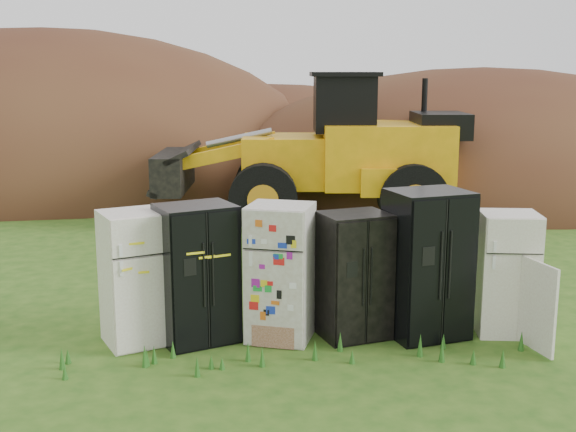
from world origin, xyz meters
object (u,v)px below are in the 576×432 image
fridge_black_right (427,264)px  fridge_open_door (506,273)px  fridge_dark_mid (354,275)px  wheel_loader (306,148)px  fridge_sticker (280,272)px  fridge_black_side (197,274)px  fridge_leftmost (134,278)px

fridge_black_right → fridge_open_door: (1.07, 0.01, -0.15)m
fridge_dark_mid → wheel_loader: 7.40m
fridge_sticker → fridge_open_door: bearing=17.6°
fridge_black_side → fridge_open_door: size_ratio=1.10×
fridge_dark_mid → fridge_black_right: size_ratio=0.85×
fridge_leftmost → fridge_open_door: fridge_leftmost is taller
fridge_dark_mid → fridge_black_right: fridge_black_right is taller
fridge_dark_mid → fridge_open_door: (2.02, -0.02, -0.01)m
fridge_sticker → fridge_open_door: 2.98m
fridge_dark_mid → wheel_loader: wheel_loader is taller
fridge_dark_mid → fridge_open_door: 2.02m
fridge_black_side → fridge_leftmost: bearing=157.1°
fridge_sticker → wheel_loader: wheel_loader is taller
fridge_dark_mid → fridge_black_right: 0.96m
fridge_dark_mid → fridge_open_door: size_ratio=1.02×
fridge_leftmost → fridge_open_door: (4.82, -0.02, -0.04)m
fridge_open_door → fridge_leftmost: bearing=-172.5°
fridge_black_side → fridge_open_door: bearing=-23.7°
fridge_open_door → fridge_black_side: bearing=-172.6°
fridge_leftmost → wheel_loader: 7.96m
fridge_open_door → fridge_black_right: bearing=-171.6°
fridge_black_side → fridge_sticker: size_ratio=1.01×
wheel_loader → fridge_open_door: bearing=-71.4°
fridge_sticker → fridge_black_right: 1.91m
fridge_black_side → fridge_dark_mid: (2.02, -0.00, -0.07)m
fridge_leftmost → wheel_loader: bearing=44.6°
fridge_black_right → fridge_leftmost: bearing=164.7°
fridge_dark_mid → fridge_sticker: bearing=163.5°
fridge_leftmost → fridge_dark_mid: (2.80, 0.00, -0.03)m
fridge_open_door → wheel_loader: size_ratio=0.23×
fridge_sticker → fridge_black_side: bearing=-162.4°
fridge_black_side → fridge_black_right: bearing=-24.1°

